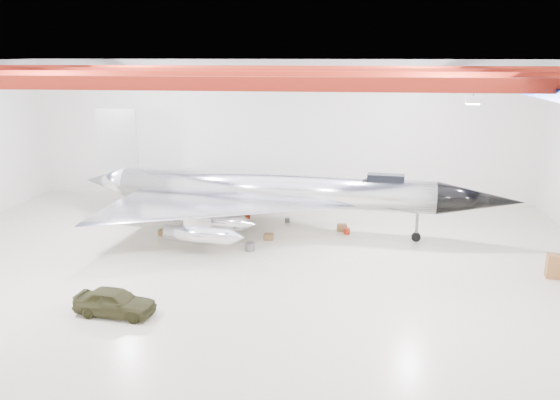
# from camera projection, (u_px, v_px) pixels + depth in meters

# --- Properties ---
(floor) EXTENTS (40.00, 40.00, 0.00)m
(floor) POSITION_uv_depth(u_px,v_px,m) (248.00, 265.00, 30.38)
(floor) COLOR beige
(floor) RESTS_ON ground
(wall_back) EXTENTS (40.00, 0.00, 40.00)m
(wall_back) POSITION_uv_depth(u_px,v_px,m) (280.00, 131.00, 43.33)
(wall_back) COLOR silver
(wall_back) RESTS_ON floor
(ceiling) EXTENTS (40.00, 40.00, 0.00)m
(ceiling) POSITION_uv_depth(u_px,v_px,m) (244.00, 62.00, 27.52)
(ceiling) COLOR #0A0F38
(ceiling) RESTS_ON wall_back
(ceiling_structure) EXTENTS (39.50, 29.50, 1.08)m
(ceiling_structure) POSITION_uv_depth(u_px,v_px,m) (245.00, 76.00, 27.69)
(ceiling_structure) COLOR maroon
(ceiling_structure) RESTS_ON ceiling
(jet_aircraft) EXTENTS (28.82, 17.91, 7.86)m
(jet_aircraft) POSITION_uv_depth(u_px,v_px,m) (272.00, 194.00, 35.52)
(jet_aircraft) COLOR silver
(jet_aircraft) RESTS_ON floor
(jeep) EXTENTS (3.81, 1.83, 1.25)m
(jeep) POSITION_uv_depth(u_px,v_px,m) (115.00, 302.00, 24.51)
(jeep) COLOR #323119
(jeep) RESTS_ON floor
(crate_ply) EXTENTS (0.57, 0.46, 0.40)m
(crate_ply) POSITION_uv_depth(u_px,v_px,m) (163.00, 232.00, 35.34)
(crate_ply) COLOR olive
(crate_ply) RESTS_ON floor
(toolbox_red) EXTENTS (0.48, 0.41, 0.30)m
(toolbox_red) POSITION_uv_depth(u_px,v_px,m) (247.00, 216.00, 38.99)
(toolbox_red) COLOR #9A230F
(toolbox_red) RESTS_ON floor
(engine_drum) EXTENTS (0.69, 0.69, 0.49)m
(engine_drum) POSITION_uv_depth(u_px,v_px,m) (250.00, 247.00, 32.56)
(engine_drum) COLOR #59595B
(engine_drum) RESTS_ON floor
(parts_bin) EXTENTS (0.68, 0.57, 0.44)m
(parts_bin) POSITION_uv_depth(u_px,v_px,m) (342.00, 227.00, 36.29)
(parts_bin) COLOR olive
(parts_bin) RESTS_ON floor
(crate_small) EXTENTS (0.51, 0.45, 0.29)m
(crate_small) POSITION_uv_depth(u_px,v_px,m) (133.00, 220.00, 38.06)
(crate_small) COLOR #59595B
(crate_small) RESTS_ON floor
(tool_chest) EXTENTS (0.46, 0.46, 0.38)m
(tool_chest) POSITION_uv_depth(u_px,v_px,m) (347.00, 231.00, 35.64)
(tool_chest) COLOR #9A230F
(tool_chest) RESTS_ON floor
(oil_barrel) EXTENTS (0.60, 0.49, 0.41)m
(oil_barrel) POSITION_uv_depth(u_px,v_px,m) (269.00, 237.00, 34.49)
(oil_barrel) COLOR olive
(oil_barrel) RESTS_ON floor
(spares_box) EXTENTS (0.45, 0.45, 0.33)m
(spares_box) POSITION_uv_depth(u_px,v_px,m) (288.00, 220.00, 38.12)
(spares_box) COLOR #59595B
(spares_box) RESTS_ON floor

